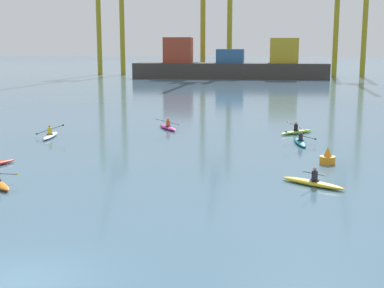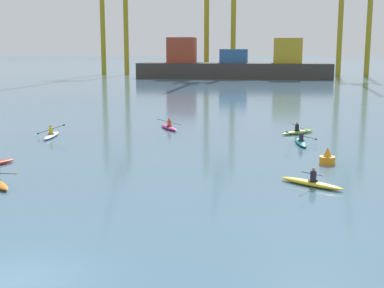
# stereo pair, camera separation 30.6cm
# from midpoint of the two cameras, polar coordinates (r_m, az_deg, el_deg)

# --- Properties ---
(ground_plane) EXTENTS (800.00, 800.00, 0.00)m
(ground_plane) POSITION_cam_midpoint_polar(r_m,az_deg,el_deg) (16.26, -19.04, -14.25)
(ground_plane) COLOR #476B84
(container_barge) EXTENTS (42.29, 8.99, 8.93)m
(container_barge) POSITION_cam_midpoint_polar(r_m,az_deg,el_deg) (117.27, 4.09, 8.56)
(container_barge) COLOR #38332D
(container_barge) RESTS_ON ground
(gantry_crane_west) EXTENTS (7.14, 18.46, 38.50)m
(gantry_crane_west) POSITION_cam_midpoint_polar(r_m,az_deg,el_deg) (133.85, -9.10, 15.02)
(gantry_crane_west) COLOR olive
(gantry_crane_west) RESTS_ON ground
(gantry_crane_west_mid) EXTENTS (7.53, 18.03, 32.13)m
(gantry_crane_west_mid) POSITION_cam_midpoint_polar(r_m,az_deg,el_deg) (126.44, 2.59, 15.01)
(gantry_crane_west_mid) COLOR olive
(gantry_crane_west_mid) RESTS_ON ground
(gantry_crane_east_mid) EXTENTS (7.66, 15.50, 36.47)m
(gantry_crane_east_mid) POSITION_cam_midpoint_polar(r_m,az_deg,el_deg) (129.80, 16.97, 14.68)
(gantry_crane_east_mid) COLOR olive
(gantry_crane_east_mid) RESTS_ON ground
(channel_buoy) EXTENTS (0.90, 0.90, 1.00)m
(channel_buoy) POSITION_cam_midpoint_polar(r_m,az_deg,el_deg) (31.30, 14.28, -1.46)
(channel_buoy) COLOR orange
(channel_buoy) RESTS_ON ground
(kayak_lime) EXTENTS (2.93, 2.72, 0.95)m
(kayak_lime) POSITION_cam_midpoint_polar(r_m,az_deg,el_deg) (41.86, 11.11, 1.35)
(kayak_lime) COLOR #7ABC2D
(kayak_lime) RESTS_ON ground
(kayak_yellow) EXTENTS (3.12, 2.46, 0.98)m
(kayak_yellow) POSITION_cam_midpoint_polar(r_m,az_deg,el_deg) (26.25, 12.69, -4.08)
(kayak_yellow) COLOR yellow
(kayak_yellow) RESTS_ON ground
(kayak_magenta) EXTENTS (2.25, 3.23, 0.98)m
(kayak_magenta) POSITION_cam_midpoint_polar(r_m,az_deg,el_deg) (43.41, -2.86, 1.85)
(kayak_magenta) COLOR #C13384
(kayak_magenta) RESTS_ON ground
(kayak_white) EXTENTS (2.19, 3.45, 1.02)m
(kayak_white) POSITION_cam_midpoint_polar(r_m,az_deg,el_deg) (40.78, -15.39, 0.93)
(kayak_white) COLOR silver
(kayak_white) RESTS_ON ground
(kayak_teal) EXTENTS (2.24, 3.44, 0.95)m
(kayak_teal) POSITION_cam_midpoint_polar(r_m,az_deg,el_deg) (37.37, 11.49, 0.26)
(kayak_teal) COLOR teal
(kayak_teal) RESTS_ON ground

